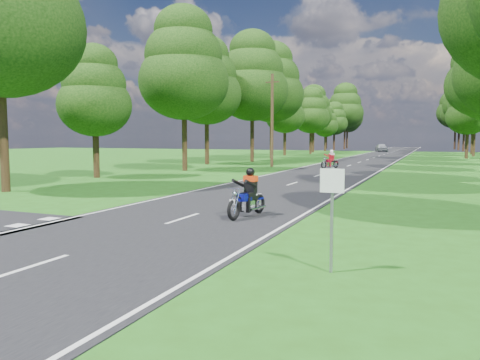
% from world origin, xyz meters
% --- Properties ---
extents(ground, '(160.00, 160.00, 0.00)m').
position_xyz_m(ground, '(0.00, 0.00, 0.00)').
color(ground, '#215212').
rests_on(ground, ground).
extents(main_road, '(7.00, 140.00, 0.02)m').
position_xyz_m(main_road, '(0.00, 50.00, 0.01)').
color(main_road, black).
rests_on(main_road, ground).
extents(road_markings, '(7.40, 140.00, 0.01)m').
position_xyz_m(road_markings, '(-0.14, 48.13, 0.02)').
color(road_markings, silver).
rests_on(road_markings, main_road).
extents(treeline, '(40.00, 115.35, 14.78)m').
position_xyz_m(treeline, '(1.43, 60.06, 8.25)').
color(treeline, black).
rests_on(treeline, ground).
extents(telegraph_pole, '(1.20, 0.26, 8.00)m').
position_xyz_m(telegraph_pole, '(-6.00, 28.00, 4.07)').
color(telegraph_pole, '#382616').
rests_on(telegraph_pole, ground).
extents(road_sign, '(0.45, 0.07, 2.00)m').
position_xyz_m(road_sign, '(5.50, -2.01, 1.34)').
color(road_sign, slate).
rests_on(road_sign, ground).
extents(rider_near_blue, '(0.92, 1.96, 1.57)m').
position_xyz_m(rider_near_blue, '(1.73, 3.08, 0.80)').
color(rider_near_blue, '#0B0E80').
rests_on(rider_near_blue, main_road).
extents(rider_far_red, '(1.39, 1.91, 1.53)m').
position_xyz_m(rider_far_red, '(-0.79, 27.47, 0.78)').
color(rider_far_red, '#AB0D27').
rests_on(rider_far_red, main_road).
extents(distant_car, '(2.84, 4.65, 1.48)m').
position_xyz_m(distant_car, '(-1.92, 76.32, 0.76)').
color(distant_car, '#AAACB1').
rests_on(distant_car, main_road).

